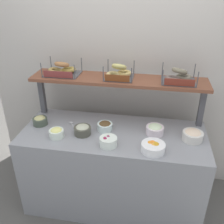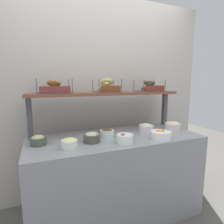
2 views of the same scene
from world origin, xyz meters
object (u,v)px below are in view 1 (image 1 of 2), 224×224
(bowl_fruit_salad, at_px, (153,147))
(bowl_tuna_salad, at_px, (82,130))
(bowl_potato_salad, at_px, (193,135))
(bowl_beet_salad, at_px, (108,141))
(bowl_scallion_spread, at_px, (155,129))
(bagel_basket_everything, at_px, (62,70))
(bagel_basket_plain, at_px, (119,73))
(bowl_chocolate_spread, at_px, (105,126))
(bowl_hummus, at_px, (40,120))
(bagel_basket_poppy, at_px, (179,77))
(bowl_egg_salad, at_px, (56,133))
(serving_spoon_near_plate, at_px, (72,124))

(bowl_fruit_salad, distance_m, bowl_tuna_salad, 0.66)
(bowl_fruit_salad, xyz_separation_m, bowl_potato_salad, (0.33, 0.22, 0.01))
(bowl_beet_salad, bearing_deg, bowl_scallion_spread, 33.60)
(bowl_beet_salad, relative_size, bagel_basket_everything, 0.45)
(bowl_tuna_salad, height_order, bagel_basket_plain, bagel_basket_plain)
(bowl_chocolate_spread, bearing_deg, bagel_basket_plain, 70.04)
(bagel_basket_plain, bearing_deg, bowl_beet_salad, -91.45)
(bowl_hummus, xyz_separation_m, bowl_tuna_salad, (0.45, -0.10, 0.00))
(bowl_tuna_salad, xyz_separation_m, bagel_basket_poppy, (0.81, 0.34, 0.43))
(bowl_scallion_spread, distance_m, bowl_chocolate_spread, 0.46)
(bowl_hummus, relative_size, bowl_tuna_salad, 0.90)
(bowl_egg_salad, bearing_deg, bowl_scallion_spread, 13.14)
(bowl_fruit_salad, height_order, bagel_basket_poppy, bagel_basket_poppy)
(bowl_tuna_salad, height_order, bagel_basket_everything, bagel_basket_everything)
(bowl_fruit_salad, bearing_deg, bowl_chocolate_spread, 150.50)
(bowl_tuna_salad, distance_m, bagel_basket_poppy, 0.98)
(bowl_hummus, distance_m, bowl_chocolate_spread, 0.64)
(bowl_tuna_salad, xyz_separation_m, bowl_chocolate_spread, (0.19, 0.10, -0.00))
(bagel_basket_everything, bearing_deg, bowl_scallion_spread, -14.44)
(bowl_potato_salad, xyz_separation_m, bagel_basket_poppy, (-0.16, 0.27, 0.43))
(bowl_chocolate_spread, xyz_separation_m, bagel_basket_everything, (-0.47, 0.25, 0.43))
(bowl_chocolate_spread, distance_m, serving_spoon_near_plate, 0.33)
(bowl_fruit_salad, height_order, bowl_potato_salad, bowl_potato_salad)
(bowl_fruit_salad, bearing_deg, bagel_basket_everything, 151.20)
(bowl_scallion_spread, bearing_deg, bowl_fruit_salad, -91.40)
(bowl_potato_salad, bearing_deg, bowl_scallion_spread, 171.97)
(bowl_scallion_spread, relative_size, bagel_basket_everything, 0.49)
(bagel_basket_everything, height_order, bagel_basket_plain, bagel_basket_plain)
(bowl_beet_salad, height_order, bowl_egg_salad, bowl_egg_salad)
(bowl_beet_salad, distance_m, bagel_basket_everything, 0.85)
(bagel_basket_everything, bearing_deg, serving_spoon_near_plate, -58.10)
(bowl_potato_salad, bearing_deg, bowl_fruit_salad, -146.50)
(bowl_egg_salad, distance_m, serving_spoon_near_plate, 0.23)
(bowl_fruit_salad, distance_m, bowl_egg_salad, 0.85)
(bowl_scallion_spread, height_order, serving_spoon_near_plate, bowl_scallion_spread)
(bowl_chocolate_spread, relative_size, bagel_basket_everything, 0.43)
(bagel_basket_poppy, bearing_deg, bowl_egg_salad, -157.58)
(bowl_scallion_spread, bearing_deg, bowl_egg_salad, -166.86)
(bagel_basket_everything, height_order, bagel_basket_poppy, bagel_basket_poppy)
(bagel_basket_everything, bearing_deg, bagel_basket_poppy, -0.72)
(bagel_basket_plain, distance_m, bagel_basket_poppy, 0.54)
(bowl_beet_salad, distance_m, bowl_chocolate_spread, 0.25)
(bowl_fruit_salad, bearing_deg, bagel_basket_plain, 125.98)
(bowl_chocolate_spread, xyz_separation_m, bagel_basket_plain, (0.09, 0.24, 0.44))
(bowl_tuna_salad, xyz_separation_m, bagel_basket_plain, (0.27, 0.35, 0.43))
(bowl_hummus, height_order, bagel_basket_everything, bagel_basket_everything)
(bowl_beet_salad, relative_size, bagel_basket_plain, 0.56)
(bowl_fruit_salad, relative_size, bagel_basket_everything, 0.59)
(bowl_tuna_salad, bearing_deg, bowl_fruit_salad, -13.36)
(bowl_hummus, bearing_deg, bowl_scallion_spread, 0.95)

